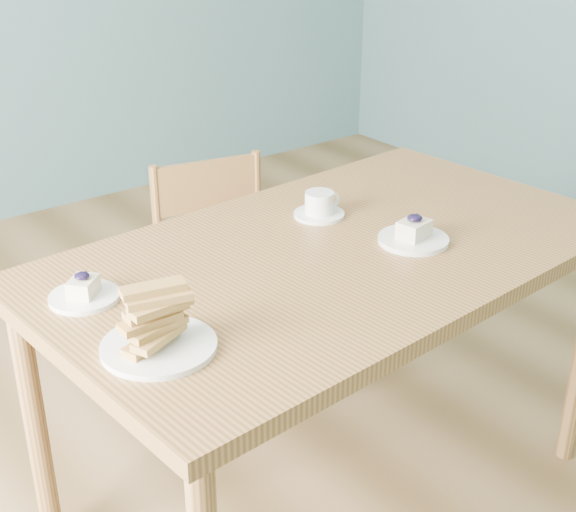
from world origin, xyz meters
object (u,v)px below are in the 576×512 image
(cheesecake_plate_far, at_px, (84,293))
(dining_chair, at_px, (224,289))
(dining_table, at_px, (334,276))
(cheesecake_plate_near, at_px, (414,235))
(biscotti_plate, at_px, (157,328))
(coffee_cup, at_px, (320,206))

(cheesecake_plate_far, bearing_deg, dining_chair, 34.73)
(dining_table, distance_m, cheesecake_plate_near, 0.22)
(cheesecake_plate_near, distance_m, biscotti_plate, 0.75)
(dining_table, distance_m, biscotti_plate, 0.61)
(cheesecake_plate_near, distance_m, cheesecake_plate_far, 0.81)
(dining_chair, distance_m, cheesecake_plate_near, 0.79)
(cheesecake_plate_far, bearing_deg, dining_table, -11.96)
(biscotti_plate, bearing_deg, cheesecake_plate_near, 3.88)
(cheesecake_plate_near, relative_size, cheesecake_plate_far, 1.15)
(cheesecake_plate_near, xyz_separation_m, biscotti_plate, (-0.75, -0.05, 0.03))
(coffee_cup, bearing_deg, dining_chair, 110.31)
(cheesecake_plate_far, height_order, biscotti_plate, biscotti_plate)
(dining_table, distance_m, cheesecake_plate_far, 0.62)
(dining_chair, height_order, biscotti_plate, biscotti_plate)
(cheesecake_plate_near, bearing_deg, dining_table, 151.27)
(cheesecake_plate_far, bearing_deg, cheesecake_plate_near, -16.07)
(cheesecake_plate_far, bearing_deg, biscotti_plate, -84.28)
(dining_chair, distance_m, coffee_cup, 0.56)
(dining_chair, height_order, coffee_cup, coffee_cup)
(dining_chair, distance_m, biscotti_plate, 1.03)
(dining_chair, height_order, cheesecake_plate_near, cheesecake_plate_near)
(biscotti_plate, bearing_deg, coffee_cup, 25.73)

